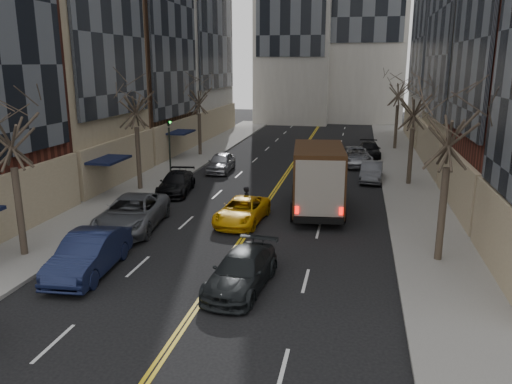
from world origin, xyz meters
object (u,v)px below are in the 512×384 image
at_px(taxi, 242,211).
at_px(pedestrian, 247,201).
at_px(ups_truck, 318,179).
at_px(observer_sedan, 241,271).

distance_m(taxi, pedestrian, 1.25).
bearing_deg(ups_truck, observer_sedan, -106.60).
bearing_deg(taxi, ups_truck, 40.30).
bearing_deg(ups_truck, taxi, -150.13).
distance_m(observer_sedan, pedestrian, 9.17).
distance_m(ups_truck, observer_sedan, 10.72).
xyz_separation_m(observer_sedan, taxi, (-1.79, 7.76, -0.03)).
distance_m(ups_truck, taxi, 4.79).
bearing_deg(pedestrian, observer_sedan, -163.52).
bearing_deg(taxi, observer_sedan, -72.66).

